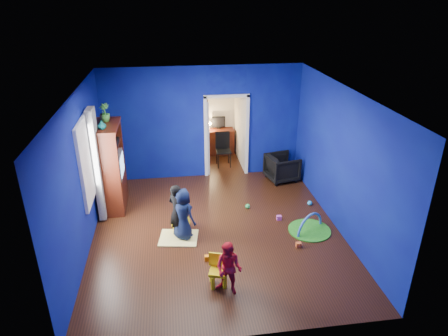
{
  "coord_description": "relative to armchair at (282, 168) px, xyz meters",
  "views": [
    {
      "loc": [
        -0.83,
        -6.91,
        4.58
      ],
      "look_at": [
        0.2,
        0.4,
        1.25
      ],
      "focal_mm": 32.0,
      "sensor_mm": 36.0,
      "label": 1
    }
  ],
  "objects": [
    {
      "name": "potted_plant",
      "position": [
        -4.19,
        -0.58,
        1.81
      ],
      "size": [
        0.28,
        0.28,
        0.39
      ],
      "primitive_type": "imported",
      "rotation": [
        0.0,
        0.0,
        -0.35
      ],
      "color": "#3A8B32",
      "rests_on": "tv_armoire"
    },
    {
      "name": "toy_0",
      "position": [
        -0.48,
        -2.96,
        -0.29
      ],
      "size": [
        0.1,
        0.08,
        0.1
      ],
      "primitive_type": "cube",
      "color": "orange",
      "rests_on": "floor"
    },
    {
      "name": "desk_lamp",
      "position": [
        -1.66,
        2.12,
        0.59
      ],
      "size": [
        0.14,
        0.14,
        0.14
      ],
      "primitive_type": "sphere",
      "color": "#FFD88C",
      "rests_on": "study_desk"
    },
    {
      "name": "armchair",
      "position": [
        0.0,
        0.0,
        0.0
      ],
      "size": [
        0.89,
        0.87,
        0.68
      ],
      "primitive_type": "imported",
      "rotation": [
        0.0,
        0.0,
        1.79
      ],
      "color": "black",
      "rests_on": "floor"
    },
    {
      "name": "hopper_ball",
      "position": [
        -2.71,
        -2.06,
        -0.14
      ],
      "size": [
        0.4,
        0.4,
        0.4
      ],
      "primitive_type": "sphere",
      "color": "yellow",
      "rests_on": "floor"
    },
    {
      "name": "child_navy",
      "position": [
        -2.66,
        -2.31,
        0.2
      ],
      "size": [
        0.62,
        0.62,
        1.08
      ],
      "primitive_type": "imported",
      "rotation": [
        0.0,
        0.0,
        2.36
      ],
      "color": "#0E0F34",
      "rests_on": "floor"
    },
    {
      "name": "toy_arch",
      "position": [
        -0.08,
        -2.44,
        -0.32
      ],
      "size": [
        0.68,
        0.47,
        0.78
      ],
      "primitive_type": "torus",
      "rotation": [
        1.57,
        0.0,
        0.58
      ],
      "color": "#3F8CD8",
      "rests_on": "floor"
    },
    {
      "name": "toddler_red",
      "position": [
        -2.01,
        -4.0,
        0.13
      ],
      "size": [
        0.57,
        0.54,
        0.94
      ],
      "primitive_type": "imported",
      "rotation": [
        0.0,
        0.0,
        -0.54
      ],
      "color": "red",
      "rests_on": "floor"
    },
    {
      "name": "yellow_blanket",
      "position": [
        -2.77,
        -2.35,
        -0.33
      ],
      "size": [
        0.84,
        0.71,
        0.03
      ],
      "primitive_type": "cube",
      "rotation": [
        0.0,
        0.0,
        -0.16
      ],
      "color": "#F2E07A",
      "rests_on": "floor"
    },
    {
      "name": "floor",
      "position": [
        -1.98,
        -2.2,
        -0.34
      ],
      "size": [
        5.0,
        5.5,
        0.01
      ],
      "primitive_type": "cube",
      "color": "black",
      "rests_on": "ground"
    },
    {
      "name": "study_desk",
      "position": [
        -1.38,
        2.06,
        0.03
      ],
      "size": [
        0.88,
        0.44,
        0.75
      ],
      "primitive_type": "cube",
      "color": "#3D140A",
      "rests_on": "floor"
    },
    {
      "name": "toy_4",
      "position": [
        -0.59,
        -1.94,
        -0.29
      ],
      "size": [
        0.1,
        0.08,
        0.1
      ],
      "primitive_type": "cube",
      "color": "#CA4CB4",
      "rests_on": "floor"
    },
    {
      "name": "wall_front",
      "position": [
        -1.98,
        -4.95,
        1.11
      ],
      "size": [
        5.0,
        0.02,
        2.9
      ],
      "primitive_type": "cube",
      "color": "navy",
      "rests_on": "floor"
    },
    {
      "name": "tv_armoire",
      "position": [
        -4.19,
        -0.8,
        0.64
      ],
      "size": [
        0.58,
        1.14,
        1.96
      ],
      "primitive_type": "cube",
      "color": "#3C160A",
      "rests_on": "floor"
    },
    {
      "name": "folding_chair",
      "position": [
        -1.38,
        1.1,
        0.12
      ],
      "size": [
        0.4,
        0.4,
        0.92
      ],
      "primitive_type": "cube",
      "color": "black",
      "rests_on": "floor"
    },
    {
      "name": "toy_3",
      "position": [
        -1.17,
        -1.35,
        -0.29
      ],
      "size": [
        0.11,
        0.11,
        0.11
      ],
      "primitive_type": "sphere",
      "color": "green",
      "rests_on": "floor"
    },
    {
      "name": "play_mat",
      "position": [
        -0.08,
        -2.44,
        -0.33
      ],
      "size": [
        0.87,
        0.87,
        0.02
      ],
      "primitive_type": "cylinder",
      "color": "#49A224",
      "rests_on": "floor"
    },
    {
      "name": "desk_monitor",
      "position": [
        -1.38,
        2.18,
        0.61
      ],
      "size": [
        0.4,
        0.05,
        0.32
      ],
      "primitive_type": "cube",
      "color": "black",
      "rests_on": "study_desk"
    },
    {
      "name": "book_shelf",
      "position": [
        -1.38,
        2.17,
        1.68
      ],
      "size": [
        0.88,
        0.24,
        0.04
      ],
      "primitive_type": "cube",
      "color": "white",
      "rests_on": "study_desk"
    },
    {
      "name": "wall_left",
      "position": [
        -4.48,
        -2.2,
        1.11
      ],
      "size": [
        0.02,
        5.5,
        2.9
      ],
      "primitive_type": "cube",
      "color": "navy",
      "rests_on": "floor"
    },
    {
      "name": "ceiling",
      "position": [
        -1.98,
        -2.2,
        2.56
      ],
      "size": [
        5.0,
        5.5,
        0.01
      ],
      "primitive_type": "cube",
      "color": "white",
      "rests_on": "wall_back"
    },
    {
      "name": "alcove",
      "position": [
        -1.38,
        1.42,
        0.91
      ],
      "size": [
        1.0,
        1.75,
        2.5
      ],
      "primitive_type": null,
      "color": "silver",
      "rests_on": "floor"
    },
    {
      "name": "doorway",
      "position": [
        -1.38,
        0.55,
        0.71
      ],
      "size": [
        1.16,
        0.1,
        2.1
      ],
      "primitive_type": "cube",
      "color": "white",
      "rests_on": "floor"
    },
    {
      "name": "toy_1",
      "position": [
        0.29,
        -1.4,
        -0.29
      ],
      "size": [
        0.11,
        0.11,
        0.11
      ],
      "primitive_type": "sphere",
      "color": "#29ADED",
      "rests_on": "floor"
    },
    {
      "name": "crt_tv",
      "position": [
        -4.15,
        -0.8,
        0.68
      ],
      "size": [
        0.46,
        0.7,
        0.54
      ],
      "primitive_type": "cube",
      "color": "silver",
      "rests_on": "tv_armoire"
    },
    {
      "name": "wall_back",
      "position": [
        -1.98,
        0.55,
        1.11
      ],
      "size": [
        5.0,
        0.02,
        2.9
      ],
      "primitive_type": "cube",
      "color": "navy",
      "rests_on": "floor"
    },
    {
      "name": "toy_2",
      "position": [
        -2.28,
        -3.12,
        -0.29
      ],
      "size": [
        0.1,
        0.08,
        0.1
      ],
      "primitive_type": "cube",
      "color": "orange",
      "rests_on": "floor"
    },
    {
      "name": "wall_right",
      "position": [
        0.52,
        -2.2,
        1.11
      ],
      "size": [
        0.02,
        5.5,
        2.9
      ],
      "primitive_type": "cube",
      "color": "navy",
      "rests_on": "floor"
    },
    {
      "name": "kid_chair",
      "position": [
        -2.16,
        -3.8,
        -0.09
      ],
      "size": [
        0.35,
        0.35,
        0.5
      ],
      "primitive_type": "cube",
      "rotation": [
        0.0,
        0.0,
        -0.31
      ],
      "color": "yellow",
      "rests_on": "floor"
    },
    {
      "name": "vase",
      "position": [
        -4.19,
        -1.1,
        1.71
      ],
      "size": [
        0.19,
        0.19,
        0.18
      ],
      "primitive_type": "imported",
      "rotation": [
        0.0,
        0.0,
        -0.14
      ],
      "color": "#0B595C",
      "rests_on": "tv_armoire"
    },
    {
      "name": "child_black",
      "position": [
        -2.77,
        -2.25,
        0.23
      ],
      "size": [
        0.48,
        0.5,
        1.15
      ],
      "primitive_type": "imported",
      "rotation": [
        0.0,
        0.0,
        2.29
      ],
      "color": "black",
      "rests_on": "floor"
    },
    {
      "name": "curtain",
      "position": [
        -4.35,
        -1.3,
        0.91
      ],
      "size": [
        0.14,
        0.42,
        2.4
      ],
      "primitive_type": "cube",
      "color": "slate",
      "rests_on": "floor"
    },
    {
      "name": "window_left",
      "position": [
        -4.47,
        -1.85,
        1.21
      ],
      "size": [
        0.03,
        0.95,
        1.55
      ],
      "primitive_type": "cube",
      "color": "white",
      "rests_on": "wall_left"
    }
  ]
}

